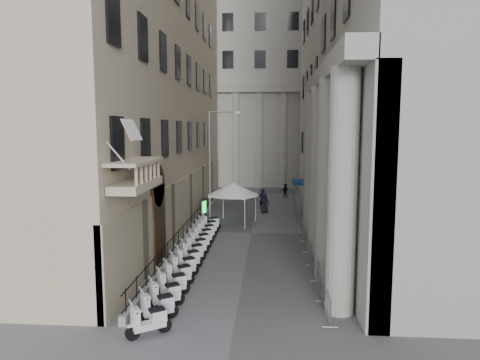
{
  "coord_description": "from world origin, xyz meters",
  "views": [
    {
      "loc": [
        1.33,
        -11.26,
        7.64
      ],
      "look_at": [
        -0.46,
        14.18,
        4.5
      ],
      "focal_mm": 32.0,
      "sensor_mm": 36.0,
      "label": 1
    }
  ],
  "objects_px": {
    "security_tent": "(230,188)",
    "pedestrian_a": "(263,199)",
    "scooter_0": "(150,336)",
    "info_kiosk": "(203,209)",
    "street_lamp": "(214,151)",
    "pedestrian_b": "(285,191)"
  },
  "relations": [
    {
      "from": "security_tent",
      "to": "pedestrian_a",
      "type": "bearing_deg",
      "value": 66.78
    },
    {
      "from": "scooter_0",
      "to": "info_kiosk",
      "type": "xyz_separation_m",
      "value": [
        -1.15,
        19.88,
        0.91
      ]
    },
    {
      "from": "scooter_0",
      "to": "street_lamp",
      "type": "xyz_separation_m",
      "value": [
        -0.74,
        24.1,
        5.48
      ]
    },
    {
      "from": "street_lamp",
      "to": "info_kiosk",
      "type": "relative_size",
      "value": 5.07
    },
    {
      "from": "street_lamp",
      "to": "pedestrian_a",
      "type": "bearing_deg",
      "value": 15.89
    },
    {
      "from": "street_lamp",
      "to": "info_kiosk",
      "type": "distance_m",
      "value": 6.24
    },
    {
      "from": "security_tent",
      "to": "pedestrian_b",
      "type": "height_order",
      "value": "security_tent"
    },
    {
      "from": "scooter_0",
      "to": "security_tent",
      "type": "xyz_separation_m",
      "value": [
        1.17,
        19.24,
        2.77
      ]
    },
    {
      "from": "pedestrian_a",
      "to": "pedestrian_b",
      "type": "bearing_deg",
      "value": -110.04
    },
    {
      "from": "street_lamp",
      "to": "info_kiosk",
      "type": "height_order",
      "value": "street_lamp"
    },
    {
      "from": "security_tent",
      "to": "street_lamp",
      "type": "relative_size",
      "value": 0.45
    },
    {
      "from": "scooter_0",
      "to": "info_kiosk",
      "type": "bearing_deg",
      "value": -30.57
    },
    {
      "from": "pedestrian_a",
      "to": "pedestrian_b",
      "type": "relative_size",
      "value": 1.22
    },
    {
      "from": "security_tent",
      "to": "info_kiosk",
      "type": "height_order",
      "value": "security_tent"
    },
    {
      "from": "scooter_0",
      "to": "street_lamp",
      "type": "height_order",
      "value": "street_lamp"
    },
    {
      "from": "street_lamp",
      "to": "info_kiosk",
      "type": "bearing_deg",
      "value": -93.43
    },
    {
      "from": "security_tent",
      "to": "street_lamp",
      "type": "xyz_separation_m",
      "value": [
        -1.91,
        4.86,
        2.71
      ]
    },
    {
      "from": "security_tent",
      "to": "info_kiosk",
      "type": "bearing_deg",
      "value": 164.64
    },
    {
      "from": "security_tent",
      "to": "pedestrian_a",
      "type": "height_order",
      "value": "security_tent"
    },
    {
      "from": "security_tent",
      "to": "pedestrian_b",
      "type": "relative_size",
      "value": 2.64
    },
    {
      "from": "security_tent",
      "to": "pedestrian_b",
      "type": "bearing_deg",
      "value": 68.87
    },
    {
      "from": "street_lamp",
      "to": "scooter_0",
      "type": "bearing_deg",
      "value": -86.2
    }
  ]
}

